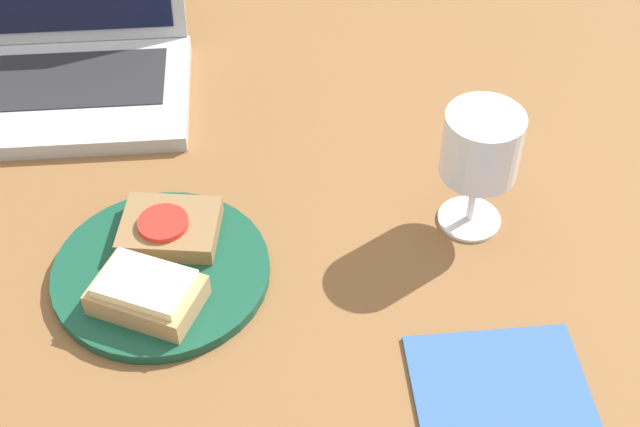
# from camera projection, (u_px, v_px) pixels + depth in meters

# --- Properties ---
(wooden_table) EXTENTS (1.40, 1.40, 0.03)m
(wooden_table) POSITION_uv_depth(u_px,v_px,m) (255.00, 263.00, 0.93)
(wooden_table) COLOR brown
(wooden_table) RESTS_ON ground
(plate) EXTENTS (0.22, 0.22, 0.01)m
(plate) POSITION_uv_depth(u_px,v_px,m) (161.00, 272.00, 0.90)
(plate) COLOR #144733
(plate) RESTS_ON wooden_table
(sandwich_with_tomato) EXTENTS (0.11, 0.09, 0.03)m
(sandwich_with_tomato) POSITION_uv_depth(u_px,v_px,m) (169.00, 227.00, 0.91)
(sandwich_with_tomato) COLOR brown
(sandwich_with_tomato) RESTS_ON plate
(sandwich_with_cheese) EXTENTS (0.12, 0.10, 0.03)m
(sandwich_with_cheese) POSITION_uv_depth(u_px,v_px,m) (147.00, 292.00, 0.85)
(sandwich_with_cheese) COLOR #A88456
(sandwich_with_cheese) RESTS_ON plate
(wine_glass) EXTENTS (0.08, 0.08, 0.14)m
(wine_glass) POSITION_uv_depth(u_px,v_px,m) (481.00, 148.00, 0.88)
(wine_glass) COLOR white
(wine_glass) RESTS_ON wooden_table
(laptop) EXTENTS (0.32, 0.26, 0.22)m
(laptop) POSITION_uv_depth(u_px,v_px,m) (55.00, 55.00, 1.09)
(laptop) COLOR #ADAFB5
(laptop) RESTS_ON wooden_table
(napkin) EXTENTS (0.16, 0.14, 0.00)m
(napkin) POSITION_uv_depth(u_px,v_px,m) (502.00, 393.00, 0.80)
(napkin) COLOR #33598C
(napkin) RESTS_ON wooden_table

